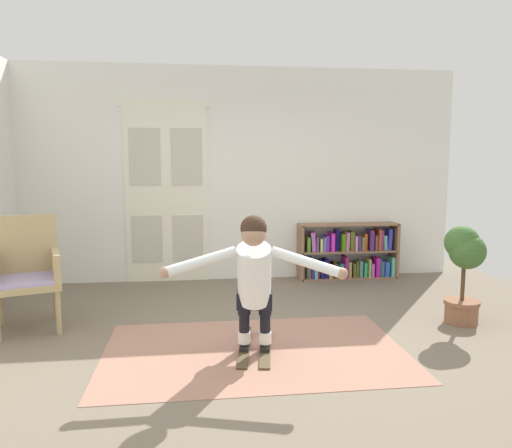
% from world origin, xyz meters
% --- Properties ---
extents(ground_plane, '(7.20, 7.20, 0.00)m').
position_xyz_m(ground_plane, '(0.00, 0.00, 0.00)').
color(ground_plane, '#6F6453').
extents(back_wall, '(6.00, 0.10, 2.90)m').
position_xyz_m(back_wall, '(0.00, 2.60, 1.45)').
color(back_wall, white).
rests_on(back_wall, ground).
extents(double_door, '(1.22, 0.05, 2.45)m').
position_xyz_m(double_door, '(-1.02, 2.54, 1.23)').
color(double_door, silver).
rests_on(double_door, ground).
extents(rug, '(2.60, 1.65, 0.01)m').
position_xyz_m(rug, '(-0.15, -0.11, 0.00)').
color(rug, '#A37360').
rests_on(rug, ground).
extents(bookshelf, '(1.40, 0.30, 0.77)m').
position_xyz_m(bookshelf, '(1.48, 2.39, 0.34)').
color(bookshelf, '#866349').
rests_on(bookshelf, ground).
extents(wicker_chair, '(0.75, 0.75, 1.10)m').
position_xyz_m(wicker_chair, '(-2.30, 0.80, 0.58)').
color(wicker_chair, tan).
rests_on(wicker_chair, ground).
extents(potted_plant, '(0.41, 0.45, 1.01)m').
position_xyz_m(potted_plant, '(2.00, 0.33, 0.64)').
color(potted_plant, brown).
rests_on(potted_plant, ground).
extents(skis_pair, '(0.39, 0.85, 0.07)m').
position_xyz_m(skis_pair, '(-0.14, -0.08, 0.02)').
color(skis_pair, '#4E4027').
rests_on(skis_pair, rug).
extents(person_skier, '(1.44, 0.71, 1.15)m').
position_xyz_m(person_skier, '(-0.17, -0.25, 0.72)').
color(person_skier, white).
rests_on(person_skier, skis_pair).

